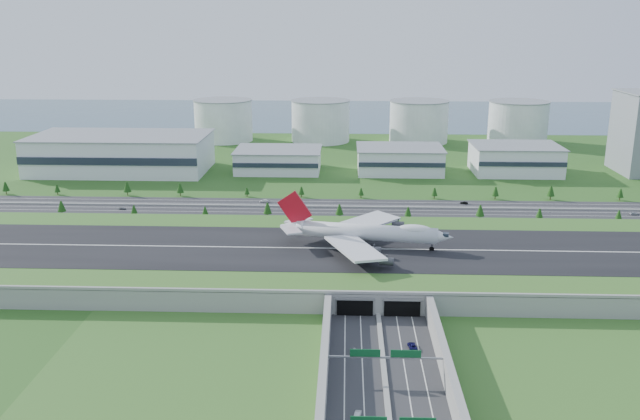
{
  "coord_description": "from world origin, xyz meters",
  "views": [
    {
      "loc": [
        -12.17,
        -276.21,
        104.0
      ],
      "look_at": [
        -24.55,
        35.0,
        15.42
      ],
      "focal_mm": 38.0,
      "sensor_mm": 36.0,
      "label": 1
    }
  ],
  "objects_px": {
    "car_6": "(634,213)",
    "car_7": "(264,201)",
    "car_4": "(122,208)",
    "car_1": "(357,415)",
    "fuel_tank_a": "(223,121)",
    "car_2": "(412,346)",
    "car_0": "(355,351)",
    "boeing_747": "(365,232)",
    "car_5": "(464,203)"
  },
  "relations": [
    {
      "from": "car_4",
      "to": "car_1",
      "type": "bearing_deg",
      "value": -136.06
    },
    {
      "from": "car_1",
      "to": "car_7",
      "type": "xyz_separation_m",
      "value": [
        -51.49,
        219.81,
        0.11
      ]
    },
    {
      "from": "car_0",
      "to": "car_5",
      "type": "distance_m",
      "value": 195.56
    },
    {
      "from": "car_6",
      "to": "car_7",
      "type": "relative_size",
      "value": 0.96
    },
    {
      "from": "car_4",
      "to": "car_7",
      "type": "xyz_separation_m",
      "value": [
        77.93,
        18.76,
        0.18
      ]
    },
    {
      "from": "car_7",
      "to": "boeing_747",
      "type": "bearing_deg",
      "value": 41.33
    },
    {
      "from": "car_1",
      "to": "car_6",
      "type": "distance_m",
      "value": 254.29
    },
    {
      "from": "boeing_747",
      "to": "car_5",
      "type": "height_order",
      "value": "boeing_747"
    },
    {
      "from": "car_7",
      "to": "car_1",
      "type": "bearing_deg",
      "value": 25.31
    },
    {
      "from": "car_1",
      "to": "car_4",
      "type": "height_order",
      "value": "car_1"
    },
    {
      "from": "fuel_tank_a",
      "to": "car_0",
      "type": "relative_size",
      "value": 10.68
    },
    {
      "from": "car_0",
      "to": "car_2",
      "type": "distance_m",
      "value": 19.4
    },
    {
      "from": "fuel_tank_a",
      "to": "boeing_747",
      "type": "relative_size",
      "value": 0.65
    },
    {
      "from": "car_4",
      "to": "car_7",
      "type": "relative_size",
      "value": 0.67
    },
    {
      "from": "car_4",
      "to": "car_5",
      "type": "height_order",
      "value": "car_5"
    },
    {
      "from": "car_1",
      "to": "car_7",
      "type": "height_order",
      "value": "car_7"
    },
    {
      "from": "car_1",
      "to": "car_2",
      "type": "bearing_deg",
      "value": 77.88
    },
    {
      "from": "car_0",
      "to": "fuel_tank_a",
      "type": "bearing_deg",
      "value": 104.39
    },
    {
      "from": "car_0",
      "to": "car_7",
      "type": "bearing_deg",
      "value": 104.04
    },
    {
      "from": "car_0",
      "to": "car_4",
      "type": "bearing_deg",
      "value": 126.56
    },
    {
      "from": "car_1",
      "to": "car_2",
      "type": "distance_m",
      "value": 45.01
    },
    {
      "from": "car_2",
      "to": "car_7",
      "type": "distance_m",
      "value": 192.01
    },
    {
      "from": "fuel_tank_a",
      "to": "boeing_747",
      "type": "height_order",
      "value": "fuel_tank_a"
    },
    {
      "from": "boeing_747",
      "to": "car_2",
      "type": "height_order",
      "value": "boeing_747"
    },
    {
      "from": "car_2",
      "to": "car_5",
      "type": "xyz_separation_m",
      "value": [
        46.34,
        179.85,
        -0.03
      ]
    },
    {
      "from": "boeing_747",
      "to": "car_1",
      "type": "xyz_separation_m",
      "value": [
        -4.64,
        -119.39,
        -13.85
      ]
    },
    {
      "from": "car_5",
      "to": "car_0",
      "type": "bearing_deg",
      "value": 0.54
    },
    {
      "from": "fuel_tank_a",
      "to": "car_4",
      "type": "bearing_deg",
      "value": -94.56
    },
    {
      "from": "boeing_747",
      "to": "car_6",
      "type": "height_order",
      "value": "boeing_747"
    },
    {
      "from": "fuel_tank_a",
      "to": "car_7",
      "type": "relative_size",
      "value": 8.59
    },
    {
      "from": "car_0",
      "to": "boeing_747",
      "type": "bearing_deg",
      "value": 85.02
    },
    {
      "from": "car_6",
      "to": "car_7",
      "type": "height_order",
      "value": "car_7"
    },
    {
      "from": "fuel_tank_a",
      "to": "car_2",
      "type": "xyz_separation_m",
      "value": [
        130.03,
        -384.83,
        -16.62
      ]
    },
    {
      "from": "car_1",
      "to": "car_0",
      "type": "bearing_deg",
      "value": 102.71
    },
    {
      "from": "car_1",
      "to": "car_6",
      "type": "height_order",
      "value": "car_6"
    },
    {
      "from": "fuel_tank_a",
      "to": "car_6",
      "type": "height_order",
      "value": "fuel_tank_a"
    },
    {
      "from": "boeing_747",
      "to": "car_2",
      "type": "xyz_separation_m",
      "value": [
        13.88,
        -78.37,
        -13.82
      ]
    },
    {
      "from": "car_1",
      "to": "fuel_tank_a",
      "type": "bearing_deg",
      "value": 116.85
    },
    {
      "from": "car_6",
      "to": "car_7",
      "type": "xyz_separation_m",
      "value": [
        -205.72,
        17.64,
        0.07
      ]
    },
    {
      "from": "car_1",
      "to": "car_7",
      "type": "relative_size",
      "value": 0.77
    },
    {
      "from": "car_4",
      "to": "car_7",
      "type": "bearing_deg",
      "value": -65.29
    },
    {
      "from": "car_4",
      "to": "car_6",
      "type": "relative_size",
      "value": 0.7
    },
    {
      "from": "car_1",
      "to": "car_2",
      "type": "relative_size",
      "value": 0.82
    },
    {
      "from": "car_2",
      "to": "car_7",
      "type": "relative_size",
      "value": 0.94
    },
    {
      "from": "boeing_747",
      "to": "car_4",
      "type": "height_order",
      "value": "boeing_747"
    },
    {
      "from": "boeing_747",
      "to": "car_5",
      "type": "relative_size",
      "value": 17.22
    },
    {
      "from": "car_4",
      "to": "boeing_747",
      "type": "bearing_deg",
      "value": -110.18
    },
    {
      "from": "car_5",
      "to": "car_2",
      "type": "bearing_deg",
      "value": 5.56
    },
    {
      "from": "car_1",
      "to": "car_6",
      "type": "relative_size",
      "value": 0.8
    },
    {
      "from": "car_0",
      "to": "car_7",
      "type": "xyz_separation_m",
      "value": [
        -51.15,
        183.31,
        0.05
      ]
    }
  ]
}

